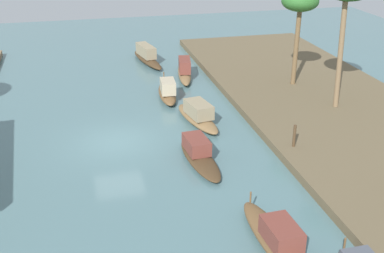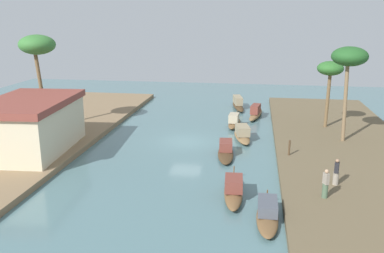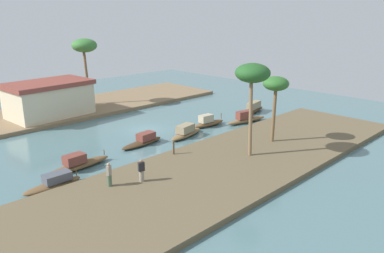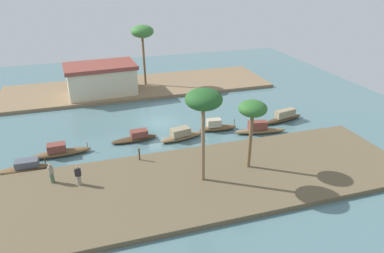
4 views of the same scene
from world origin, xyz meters
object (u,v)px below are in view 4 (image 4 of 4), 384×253
(sampan_foreground, at_px, (60,151))
(person_by_mooring, at_px, (78,176))
(palm_tree_right_tall, at_px, (142,33))
(sampan_downstream_large, at_px, (181,135))
(palm_tree_left_near, at_px, (204,101))
(riverside_building, at_px, (101,79))
(sampan_with_red_awning, at_px, (25,167))
(sampan_open_hull, at_px, (259,129))
(sampan_upstream_small, at_px, (136,137))
(mooring_post, at_px, (139,154))
(sampan_with_tall_canopy, at_px, (217,126))
(person_on_near_bank, at_px, (51,174))
(sampan_midstream, at_px, (284,117))
(palm_tree_left_far, at_px, (253,111))

(sampan_foreground, xyz_separation_m, person_by_mooring, (1.58, -5.89, 0.69))
(palm_tree_right_tall, bearing_deg, sampan_downstream_large, -88.61)
(palm_tree_left_near, distance_m, riverside_building, 24.27)
(sampan_with_red_awning, distance_m, sampan_open_hull, 22.03)
(sampan_foreground, xyz_separation_m, palm_tree_right_tall, (10.87, 17.32, 7.07))
(sampan_upstream_small, bearing_deg, riverside_building, 94.18)
(sampan_upstream_small, height_order, mooring_post, mooring_post)
(sampan_downstream_large, relative_size, riverside_building, 0.50)
(sampan_with_red_awning, bearing_deg, sampan_with_tall_canopy, 8.76)
(palm_tree_right_tall, xyz_separation_m, riverside_building, (-6.03, -2.20, -5.15))
(sampan_open_hull, distance_m, palm_tree_right_tall, 21.46)
(mooring_post, bearing_deg, person_by_mooring, -155.01)
(person_by_mooring, bearing_deg, sampan_downstream_large, -132.81)
(sampan_downstream_large, distance_m, person_on_near_bank, 12.68)
(sampan_downstream_large, relative_size, sampan_open_hull, 0.86)
(sampan_upstream_small, xyz_separation_m, sampan_with_tall_canopy, (8.39, -0.16, 0.09))
(palm_tree_left_near, xyz_separation_m, palm_tree_right_tall, (0.03, 25.27, 0.60))
(sampan_upstream_small, bearing_deg, sampan_with_tall_canopy, -5.56)
(person_on_near_bank, relative_size, mooring_post, 1.50)
(sampan_with_tall_canopy, relative_size, sampan_open_hull, 0.75)
(sampan_upstream_small, bearing_deg, sampan_midstream, -4.91)
(sampan_midstream, distance_m, person_on_near_bank, 24.32)
(sampan_foreground, bearing_deg, mooring_post, -31.25)
(sampan_with_tall_canopy, distance_m, person_by_mooring, 15.35)
(sampan_upstream_small, xyz_separation_m, sampan_foreground, (-6.97, -0.98, 0.06))
(sampan_foreground, distance_m, person_by_mooring, 6.14)
(palm_tree_left_near, bearing_deg, sampan_foreground, 143.72)
(sampan_open_hull, distance_m, palm_tree_left_far, 8.98)
(sampan_open_hull, bearing_deg, sampan_with_red_awning, -167.97)
(person_on_near_bank, bearing_deg, mooring_post, -13.68)
(sampan_foreground, height_order, palm_tree_left_near, palm_tree_left_near)
(person_by_mooring, xyz_separation_m, riverside_building, (3.25, 21.02, 1.23))
(sampan_open_hull, xyz_separation_m, palm_tree_left_near, (-8.41, -6.81, 6.42))
(sampan_with_tall_canopy, distance_m, sampan_open_hull, 4.34)
(mooring_post, relative_size, palm_tree_left_far, 0.19)
(sampan_upstream_small, distance_m, palm_tree_left_far, 12.67)
(sampan_open_hull, xyz_separation_m, riverside_building, (-14.41, 16.27, 1.87))
(sampan_foreground, height_order, sampan_open_hull, sampan_open_hull)
(palm_tree_left_far, xyz_separation_m, palm_tree_right_tall, (-4.20, 24.67, 2.05))
(sampan_midstream, bearing_deg, person_on_near_bank, -177.57)
(sampan_with_red_awning, bearing_deg, sampan_upstream_small, 16.63)
(person_on_near_bank, distance_m, palm_tree_right_tall, 25.79)
(sampan_open_hull, xyz_separation_m, person_by_mooring, (-17.66, -4.75, 0.64))
(sampan_downstream_large, xyz_separation_m, person_on_near_bank, (-11.67, -4.92, 0.68))
(sampan_foreground, relative_size, sampan_downstream_large, 1.13)
(person_by_mooring, height_order, palm_tree_left_near, palm_tree_left_near)
(palm_tree_left_far, distance_m, palm_tree_right_tall, 25.10)
(sampan_with_red_awning, xyz_separation_m, sampan_downstream_large, (14.06, 1.79, 0.07))
(sampan_upstream_small, xyz_separation_m, mooring_post, (-0.38, -4.54, 0.59))
(sampan_with_tall_canopy, bearing_deg, sampan_upstream_small, -176.64)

